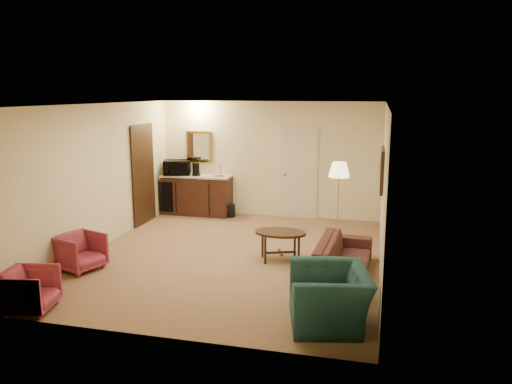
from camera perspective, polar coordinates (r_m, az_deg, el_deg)
ground at (r=8.75m, az=-2.81°, el=-7.31°), size 6.00×6.00×0.00m
room_walls at (r=9.12m, az=-2.11°, el=4.54°), size 5.02×6.01×2.61m
wetbar_cabinet at (r=11.63m, az=-6.79°, el=-0.31°), size 1.64×0.58×0.92m
sofa at (r=7.83m, az=9.98°, el=-6.83°), size 0.65×1.96×0.76m
teal_armchair at (r=6.24m, az=8.43°, el=-10.75°), size 0.91×1.19×0.93m
rose_chair_near at (r=8.47m, az=-19.46°, el=-6.28°), size 0.76×0.79×0.65m
rose_chair_far at (r=7.17m, az=-24.51°, el=-9.98°), size 0.68×0.71×0.63m
coffee_table at (r=8.49m, az=2.80°, el=-6.14°), size 1.02×0.85×0.50m
floor_lamp at (r=9.58m, az=9.37°, el=-1.08°), size 0.52×0.52×1.52m
waste_bin at (r=11.38m, az=-2.97°, el=-2.14°), size 0.30×0.30×0.29m
microwave at (r=11.63m, az=-9.02°, el=2.96°), size 0.68×0.50×0.41m
coffee_maker at (r=11.45m, az=-6.87°, el=2.60°), size 0.17×0.17×0.30m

